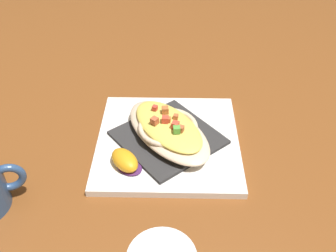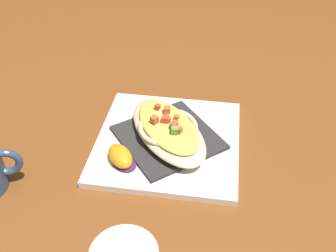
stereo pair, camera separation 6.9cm
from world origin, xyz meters
The scene contains 5 objects.
ground_plane centered at (0.00, 0.00, 0.00)m, with size 2.60×2.60×0.00m, color brown.
square_plate centered at (0.00, 0.00, 0.01)m, with size 0.26×0.26×0.01m, color white.
folded_napkin centered at (0.00, 0.00, 0.02)m, with size 0.16×0.16×0.01m, color #2D2C2D.
gratin_dish centered at (0.00, 0.00, 0.04)m, with size 0.23×0.17×0.05m.
orange_garnish centered at (-0.05, 0.08, 0.02)m, with size 0.07×0.06×0.03m.
Camera 1 is at (-0.52, 0.10, 0.48)m, focal length 41.45 mm.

